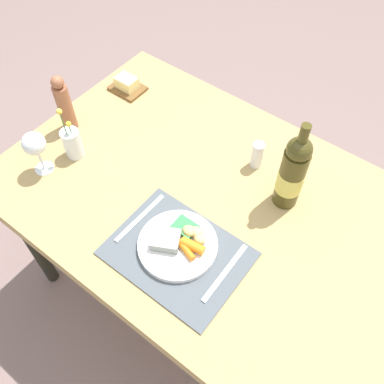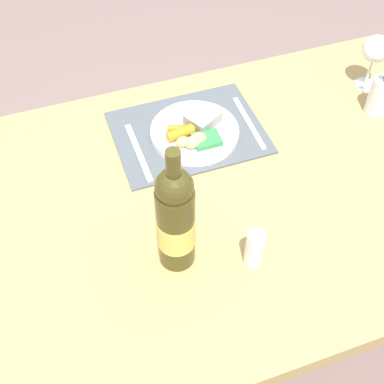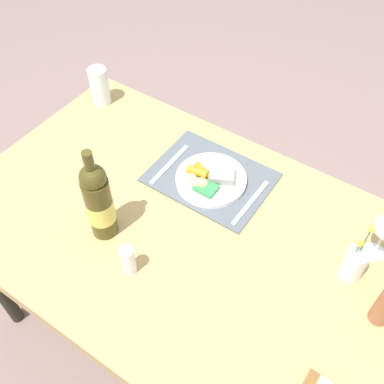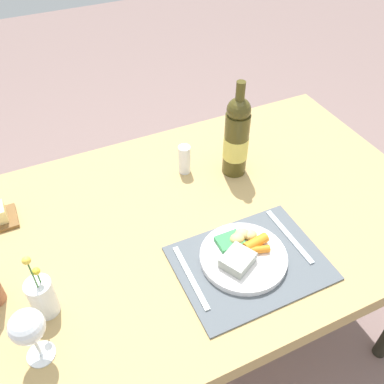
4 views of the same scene
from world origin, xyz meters
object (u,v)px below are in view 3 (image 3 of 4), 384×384
at_px(dinner_plate, 210,179).
at_px(knife, 170,164).
at_px(water_tumbler, 100,88).
at_px(salt_shaker, 128,260).
at_px(wine_bottle, 99,202).
at_px(dining_table, 180,237).
at_px(fork, 250,202).
at_px(flower_vase, 354,263).

height_order(dinner_plate, knife, dinner_plate).
height_order(dinner_plate, water_tumbler, water_tumbler).
distance_m(salt_shaker, water_tumbler, 0.78).
xyz_separation_m(dinner_plate, wine_bottle, (0.16, 0.34, 0.11)).
bearing_deg(dining_table, salt_shaker, 82.98).
xyz_separation_m(knife, water_tumbler, (0.43, -0.14, 0.06)).
bearing_deg(wine_bottle, dining_table, -141.28).
bearing_deg(knife, dinner_plate, -176.81).
xyz_separation_m(dinner_plate, water_tumbler, (0.58, -0.12, 0.04)).
relative_size(dinner_plate, water_tumbler, 1.59).
bearing_deg(fork, water_tumbler, -8.41).
relative_size(dining_table, wine_bottle, 4.25).
height_order(water_tumbler, flower_vase, flower_vase).
relative_size(wine_bottle, flower_vase, 1.53).
bearing_deg(salt_shaker, wine_bottle, -23.92).
relative_size(fork, knife, 0.99).
bearing_deg(dining_table, flower_vase, -165.43).
xyz_separation_m(wine_bottle, water_tumbler, (0.42, -0.46, -0.07)).
xyz_separation_m(fork, knife, (0.31, 0.01, 0.00)).
bearing_deg(salt_shaker, water_tumbler, -42.72).
distance_m(salt_shaker, wine_bottle, 0.19).
relative_size(salt_shaker, wine_bottle, 0.31).
bearing_deg(fork, wine_bottle, 48.11).
xyz_separation_m(salt_shaker, water_tumbler, (0.57, -0.53, 0.01)).
xyz_separation_m(knife, salt_shaker, (-0.15, 0.39, 0.04)).
bearing_deg(wine_bottle, flower_vase, -158.09).
distance_m(dinner_plate, wine_bottle, 0.39).
height_order(dinner_plate, salt_shaker, salt_shaker).
bearing_deg(flower_vase, dinner_plate, -7.65).
bearing_deg(water_tumbler, salt_shaker, 137.28).
relative_size(knife, salt_shaker, 2.11).
height_order(fork, flower_vase, flower_vase).
bearing_deg(fork, dinner_plate, 0.41).
bearing_deg(dinner_plate, fork, 179.03).
xyz_separation_m(dining_table, water_tumbler, (0.60, -0.32, 0.13)).
bearing_deg(wine_bottle, fork, -133.27).
height_order(dining_table, fork, fork).
distance_m(knife, flower_vase, 0.67).
height_order(dining_table, flower_vase, flower_vase).
bearing_deg(dinner_plate, flower_vase, 172.35).
relative_size(knife, wine_bottle, 0.65).
xyz_separation_m(salt_shaker, wine_bottle, (0.15, -0.07, 0.08)).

